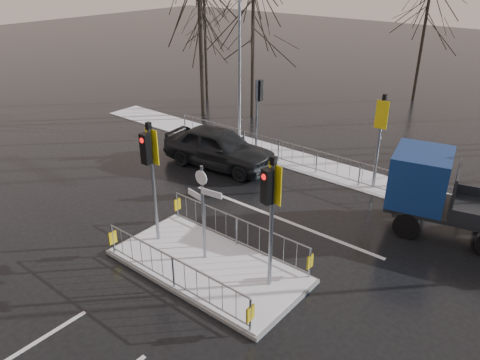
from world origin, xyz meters
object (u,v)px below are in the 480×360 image
Objects in this scene: traffic_island at (207,257)px; car_far_lane at (219,147)px; flatbed_truck at (445,192)px; street_lamp_left at (241,49)px.

traffic_island reaches higher than car_far_lane.
traffic_island is at bearing -147.96° from car_far_lane.
flatbed_truck is 11.87m from street_lamp_left.
car_far_lane is (-4.80, 5.97, 0.49)m from traffic_island.
flatbed_truck reaches higher than car_far_lane.
traffic_island is 8.13m from flatbed_truck.
street_lamp_left is at bearing 17.98° from car_far_lane.
car_far_lane is 9.51m from flatbed_truck.
street_lamp_left is (-1.62, 3.52, 3.61)m from car_far_lane.
flatbed_truck is 0.76× the size of street_lamp_left.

